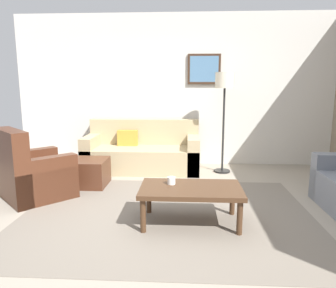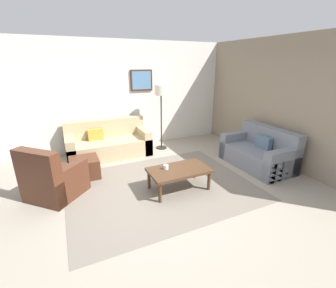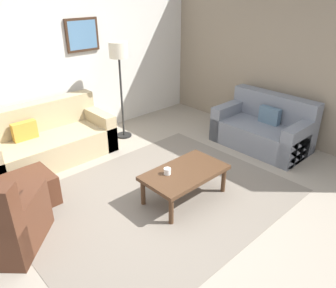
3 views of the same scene
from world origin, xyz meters
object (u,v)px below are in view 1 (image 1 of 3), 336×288
object	(u,v)px
couch_main	(143,153)
framed_artwork	(204,69)
coffee_table	(191,192)
lamp_standing	(225,91)
cup	(171,181)
ottoman	(88,173)
armchair_leather	(32,176)

from	to	relation	value
couch_main	framed_artwork	bearing A→B (deg)	21.11
coffee_table	lamp_standing	size ratio (longest dim) A/B	0.64
cup	lamp_standing	size ratio (longest dim) A/B	0.05
coffee_table	lamp_standing	xyz separation A→B (m)	(0.58, 2.15, 1.05)
cup	lamp_standing	distance (m)	2.40
ottoman	framed_artwork	bearing A→B (deg)	39.35
couch_main	ottoman	distance (m)	1.25
armchair_leather	coffee_table	distance (m)	2.21
coffee_table	lamp_standing	distance (m)	2.46
couch_main	ottoman	world-z (taller)	couch_main
cup	framed_artwork	bearing A→B (deg)	79.66
armchair_leather	coffee_table	size ratio (longest dim) A/B	1.03
armchair_leather	ottoman	size ratio (longest dim) A/B	2.02
lamp_standing	framed_artwork	size ratio (longest dim) A/B	2.84
cup	lamp_standing	xyz separation A→B (m)	(0.80, 2.05, 0.96)
coffee_table	framed_artwork	bearing A→B (deg)	84.48
lamp_standing	couch_main	bearing A→B (deg)	173.71
armchair_leather	ottoman	xyz separation A→B (m)	(0.58, 0.59, -0.11)
couch_main	ottoman	bearing A→B (deg)	-123.54
armchair_leather	ottoman	distance (m)	0.83
ottoman	lamp_standing	bearing A→B (deg)	22.84
armchair_leather	cup	bearing A→B (deg)	-16.94
armchair_leather	framed_artwork	xyz separation A→B (m)	(2.37, 2.05, 1.48)
lamp_standing	armchair_leather	bearing A→B (deg)	-151.29
couch_main	lamp_standing	size ratio (longest dim) A/B	1.17
framed_artwork	coffee_table	bearing A→B (deg)	-95.52
cup	coffee_table	bearing A→B (deg)	-24.55
armchair_leather	ottoman	world-z (taller)	armchair_leather
ottoman	coffee_table	bearing A→B (deg)	-39.61
coffee_table	cup	size ratio (longest dim) A/B	12.30
cup	lamp_standing	world-z (taller)	lamp_standing
armchair_leather	lamp_standing	distance (m)	3.26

